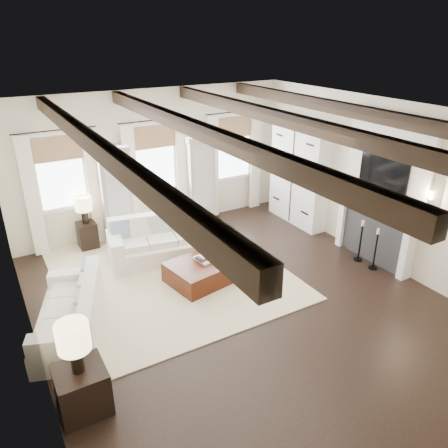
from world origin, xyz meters
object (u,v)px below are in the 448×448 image
side_table_front (82,389)px  sofa_back (160,242)px  sofa_left (74,315)px  ottoman (209,269)px  side_table_back (88,235)px

side_table_front → sofa_back: bearing=53.6°
sofa_left → ottoman: size_ratio=1.41×
sofa_back → sofa_left: (-2.10, -1.63, -0.02)m
sofa_left → side_table_front: bearing=-99.1°
ottoman → side_table_front: (-2.82, -1.96, 0.10)m
ottoman → side_table_back: (-1.65, 2.43, 0.09)m
sofa_back → side_table_front: 3.97m
side_table_back → side_table_front: bearing=-104.9°
sofa_back → side_table_back: sofa_back is taller
side_table_front → side_table_back: 4.55m
sofa_left → sofa_back: bearing=37.8°
sofa_back → side_table_front: size_ratio=3.63×
sofa_back → side_table_back: size_ratio=3.76×
sofa_back → sofa_left: sofa_back is taller
sofa_back → ottoman: size_ratio=1.44×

